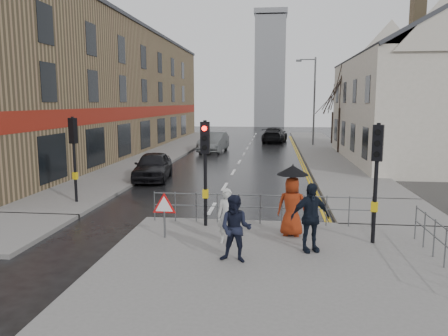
% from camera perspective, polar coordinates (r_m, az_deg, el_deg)
% --- Properties ---
extents(ground, '(120.00, 120.00, 0.00)m').
position_cam_1_polar(ground, '(14.18, -3.34, -8.23)').
color(ground, black).
rests_on(ground, ground).
extents(near_pavement, '(10.00, 9.00, 0.14)m').
position_cam_1_polar(near_pavement, '(10.68, 9.79, -13.72)').
color(near_pavement, '#605E5B').
rests_on(near_pavement, ground).
extents(left_pavement, '(4.00, 44.00, 0.14)m').
position_cam_1_polar(left_pavement, '(37.64, -7.11, 2.40)').
color(left_pavement, '#605E5B').
rests_on(left_pavement, ground).
extents(right_pavement, '(4.00, 40.00, 0.14)m').
position_cam_1_polar(right_pavement, '(38.80, 12.65, 2.44)').
color(right_pavement, '#605E5B').
rests_on(right_pavement, ground).
extents(pavement_bridge_right, '(4.00, 4.20, 0.14)m').
position_cam_1_polar(pavement_bridge_right, '(17.35, 20.25, -5.37)').
color(pavement_bridge_right, '#605E5B').
rests_on(pavement_bridge_right, ground).
extents(building_left_terrace, '(8.00, 42.00, 10.00)m').
position_cam_1_polar(building_left_terrace, '(38.18, -15.78, 9.64)').
color(building_left_terrace, olive).
rests_on(building_left_terrace, ground).
extents(building_right_cream, '(9.00, 16.40, 10.10)m').
position_cam_1_polar(building_right_cream, '(32.82, 23.95, 9.07)').
color(building_right_cream, beige).
rests_on(building_right_cream, ground).
extents(church_tower, '(5.00, 5.00, 18.00)m').
position_cam_1_polar(church_tower, '(75.53, 6.02, 12.29)').
color(church_tower, gray).
rests_on(church_tower, ground).
extents(traffic_signal_near_left, '(0.28, 0.27, 3.40)m').
position_cam_1_polar(traffic_signal_near_left, '(13.83, -2.48, 1.77)').
color(traffic_signal_near_left, black).
rests_on(traffic_signal_near_left, near_pavement).
extents(traffic_signal_near_right, '(0.34, 0.33, 3.40)m').
position_cam_1_polar(traffic_signal_near_right, '(12.79, 19.33, 0.73)').
color(traffic_signal_near_right, black).
rests_on(traffic_signal_near_right, near_pavement).
extents(traffic_signal_far_left, '(0.34, 0.33, 3.40)m').
position_cam_1_polar(traffic_signal_far_left, '(18.23, -19.04, 2.97)').
color(traffic_signal_far_left, black).
rests_on(traffic_signal_far_left, left_pavement).
extents(guard_railing_front, '(7.14, 0.04, 1.00)m').
position_cam_1_polar(guard_railing_front, '(14.34, 4.76, -4.49)').
color(guard_railing_front, '#595B5E').
rests_on(guard_railing_front, near_pavement).
extents(guard_railing_side, '(0.04, 4.54, 1.00)m').
position_cam_1_polar(guard_railing_side, '(11.85, 27.01, -8.32)').
color(guard_railing_side, '#595B5E').
rests_on(guard_railing_side, near_pavement).
extents(warning_sign, '(0.80, 0.07, 1.35)m').
position_cam_1_polar(warning_sign, '(12.93, -7.81, -5.17)').
color(warning_sign, '#595B5E').
rests_on(warning_sign, near_pavement).
extents(street_lamp, '(1.83, 0.25, 8.00)m').
position_cam_1_polar(street_lamp, '(41.51, 11.48, 9.28)').
color(street_lamp, '#595B5E').
rests_on(street_lamp, right_pavement).
extents(tree_near, '(2.40, 2.40, 6.58)m').
position_cam_1_polar(tree_near, '(35.75, 15.05, 9.98)').
color(tree_near, black).
rests_on(tree_near, right_pavement).
extents(tree_far, '(2.40, 2.40, 5.64)m').
position_cam_1_polar(tree_far, '(43.73, 14.13, 8.78)').
color(tree_far, black).
rests_on(tree_far, right_pavement).
extents(pedestrian_a, '(0.59, 0.41, 1.57)m').
position_cam_1_polar(pedestrian_a, '(12.34, 0.43, -6.32)').
color(pedestrian_a, '#B4B5B0').
rests_on(pedestrian_a, near_pavement).
extents(pedestrian_b, '(0.91, 0.75, 1.70)m').
position_cam_1_polar(pedestrian_b, '(10.94, 1.53, -7.93)').
color(pedestrian_b, black).
rests_on(pedestrian_b, near_pavement).
extents(pedestrian_with_umbrella, '(0.96, 0.96, 2.13)m').
position_cam_1_polar(pedestrian_with_umbrella, '(13.11, 8.89, -3.93)').
color(pedestrian_with_umbrella, maroon).
rests_on(pedestrian_with_umbrella, near_pavement).
extents(pedestrian_d, '(1.18, 0.80, 1.86)m').
position_cam_1_polar(pedestrian_d, '(11.89, 11.19, -6.33)').
color(pedestrian_d, black).
rests_on(pedestrian_d, near_pavement).
extents(car_parked, '(2.22, 4.51, 1.48)m').
position_cam_1_polar(car_parked, '(23.45, -9.26, 0.25)').
color(car_parked, black).
rests_on(car_parked, ground).
extents(car_mid, '(2.13, 5.11, 1.64)m').
position_cam_1_polar(car_mid, '(36.23, -1.37, 3.42)').
color(car_mid, '#515557').
rests_on(car_mid, ground).
extents(car_far, '(2.84, 5.56, 1.54)m').
position_cam_1_polar(car_far, '(45.35, 6.63, 4.35)').
color(car_far, black).
rests_on(car_far, ground).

